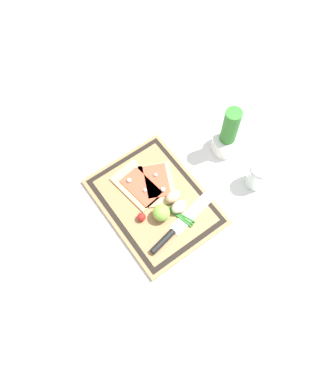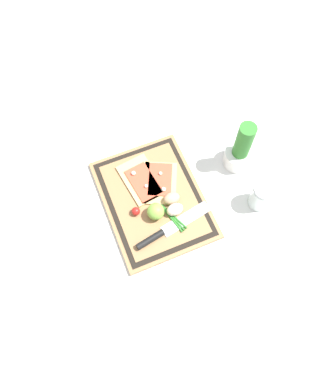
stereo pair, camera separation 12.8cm
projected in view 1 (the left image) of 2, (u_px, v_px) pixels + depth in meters
name	position (u px, v px, depth m)	size (l,w,h in m)	color
ground_plane	(155.00, 203.00, 1.31)	(6.00, 6.00, 0.00)	silver
cutting_board	(155.00, 202.00, 1.30)	(0.44, 0.33, 0.02)	#997047
pizza_slice_near	(139.00, 185.00, 1.31)	(0.19, 0.14, 0.02)	tan
pizza_slice_far	(157.00, 184.00, 1.31)	(0.20, 0.17, 0.02)	tan
knife	(172.00, 232.00, 1.23)	(0.08, 0.28, 0.02)	silver
egg_brown	(173.00, 197.00, 1.27)	(0.04, 0.06, 0.04)	tan
egg_pink	(179.00, 207.00, 1.26)	(0.04, 0.06, 0.04)	beige
lime	(161.00, 213.00, 1.24)	(0.06, 0.06, 0.06)	#7FB742
cherry_tomato_red	(141.00, 217.00, 1.25)	(0.03, 0.03, 0.03)	red
scallion_bunch	(161.00, 203.00, 1.28)	(0.26, 0.11, 0.01)	#2D7528
herb_pot	(228.00, 137.00, 1.33)	(0.11, 0.11, 0.21)	white
sauce_jar	(257.00, 176.00, 1.30)	(0.07, 0.07, 0.11)	silver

